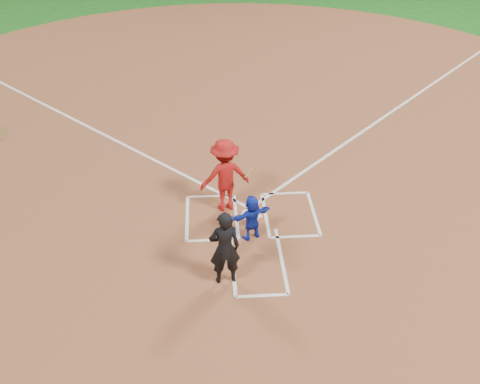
{
  "coord_description": "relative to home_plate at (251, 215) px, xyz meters",
  "views": [
    {
      "loc": [
        -0.99,
        -10.7,
        7.97
      ],
      "look_at": [
        -0.3,
        -0.4,
        1.0
      ],
      "focal_mm": 40.0,
      "sensor_mm": 36.0,
      "label": 1
    }
  ],
  "objects": [
    {
      "name": "batter_at_plate",
      "position": [
        -0.61,
        0.39,
        0.96
      ],
      "size": [
        1.46,
        1.05,
        1.93
      ],
      "color": "#AC1313",
      "rests_on": "home_plate_dirt"
    },
    {
      "name": "catcher",
      "position": [
        -0.06,
        -0.86,
        0.57
      ],
      "size": [
        1.11,
        0.73,
        1.15
      ],
      "primitive_type": "imported",
      "rotation": [
        0.0,
        0.0,
        3.55
      ],
      "color": "#162BB7",
      "rests_on": "home_plate_dirt"
    },
    {
      "name": "home_plate_dirt",
      "position": [
        0.0,
        6.0,
        -0.01
      ],
      "size": [
        28.0,
        28.0,
        0.01
      ],
      "primitive_type": "cylinder",
      "color": "brown",
      "rests_on": "ground"
    },
    {
      "name": "ground",
      "position": [
        0.0,
        0.0,
        -0.02
      ],
      "size": [
        120.0,
        120.0,
        0.0
      ],
      "primitive_type": "plane",
      "color": "#145315",
      "rests_on": "ground"
    },
    {
      "name": "umpire",
      "position": [
        -0.74,
        -2.28,
        0.88
      ],
      "size": [
        0.69,
        0.5,
        1.78
      ],
      "primitive_type": "imported",
      "rotation": [
        0.0,
        0.0,
        3.26
      ],
      "color": "black",
      "rests_on": "home_plate_dirt"
    },
    {
      "name": "home_plate",
      "position": [
        0.0,
        0.0,
        0.0
      ],
      "size": [
        0.6,
        0.6,
        0.02
      ],
      "primitive_type": "cylinder",
      "rotation": [
        0.0,
        0.0,
        3.14
      ],
      "color": "silver",
      "rests_on": "home_plate_dirt"
    },
    {
      "name": "chalk_markings",
      "position": [
        0.0,
        5.29,
        -0.01
      ],
      "size": [
        28.35,
        17.32,
        0.01
      ],
      "color": "white",
      "rests_on": "home_plate_dirt"
    }
  ]
}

